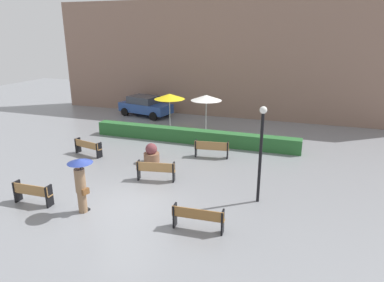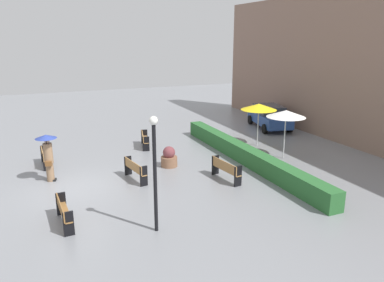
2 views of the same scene
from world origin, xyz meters
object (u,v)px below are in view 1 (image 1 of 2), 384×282
bench_far_left (88,147)px  lamp_post (261,145)px  bench_mid_center (156,170)px  patio_umbrella_yellow (170,97)px  bench_near_left (32,192)px  pedestrian_with_umbrella (81,179)px  planter_pot (152,154)px  patio_umbrella_white (206,98)px  parked_car (145,106)px  bench_back_row (212,148)px  bench_near_right (198,217)px

bench_far_left → lamp_post: (9.51, -2.35, 1.86)m
bench_far_left → lamp_post: 9.97m
bench_mid_center → patio_umbrella_yellow: bearing=108.1°
bench_near_left → pedestrian_with_umbrella: pedestrian_with_umbrella is taller
planter_pot → patio_umbrella_white: patio_umbrella_white is taller
bench_far_left → parked_car: bearing=97.1°
pedestrian_with_umbrella → patio_umbrella_white: patio_umbrella_white is taller
bench_near_left → bench_back_row: bearing=54.6°
bench_far_left → patio_umbrella_yellow: (2.27, 6.16, 1.80)m
pedestrian_with_umbrella → parked_car: 15.35m
bench_near_right → parked_car: parked_car is taller
planter_pot → bench_mid_center: bearing=-59.9°
pedestrian_with_umbrella → bench_mid_center: bearing=68.5°
bench_near_right → planter_pot: size_ratio=1.77×
pedestrian_with_umbrella → patio_umbrella_yellow: size_ratio=0.86×
bench_back_row → patio_umbrella_white: size_ratio=0.72×
bench_mid_center → pedestrian_with_umbrella: bearing=-111.5°
bench_far_left → bench_mid_center: bearing=-20.8°
pedestrian_with_umbrella → patio_umbrella_yellow: (-1.25, 11.46, 0.96)m
patio_umbrella_white → bench_near_left: bearing=-107.1°
bench_near_left → patio_umbrella_yellow: size_ratio=0.66×
bench_near_left → patio_umbrella_yellow: (0.98, 11.57, 1.79)m
planter_pot → patio_umbrella_white: (1.12, 5.96, 1.93)m
bench_mid_center → bench_back_row: (1.55, 3.69, 0.00)m
bench_near_right → lamp_post: lamp_post is taller
bench_near_right → pedestrian_with_umbrella: 4.48m
bench_back_row → patio_umbrella_yellow: 6.25m
bench_near_left → bench_far_left: bench_near_left is taller
parked_car → lamp_post: bearing=-47.6°
planter_pot → parked_car: size_ratio=0.23×
pedestrian_with_umbrella → parked_car: size_ratio=0.48×
bench_back_row → patio_umbrella_white: bearing=110.4°
bench_mid_center → lamp_post: 5.00m
pedestrian_with_umbrella → planter_pot: bearing=88.0°
bench_near_right → bench_back_row: bench_back_row is taller
planter_pot → lamp_post: 6.61m
pedestrian_with_umbrella → patio_umbrella_yellow: 11.57m
bench_near_left → planter_pot: bearing=66.5°
lamp_post → patio_umbrella_white: 9.69m
bench_near_left → bench_far_left: (-1.28, 5.41, -0.00)m
bench_near_left → bench_mid_center: 5.06m
lamp_post → patio_umbrella_white: size_ratio=1.50×
patio_umbrella_yellow → bench_back_row: bearing=-46.1°
patio_umbrella_white → parked_car: bearing=152.0°
bench_mid_center → pedestrian_with_umbrella: pedestrian_with_umbrella is taller
bench_near_left → lamp_post: bearing=20.4°
bench_near_right → patio_umbrella_white: (-3.09, 11.23, 1.86)m
patio_umbrella_yellow → patio_umbrella_white: patio_umbrella_white is taller
bench_back_row → patio_umbrella_white: 4.93m
parked_car → bench_near_right: bearing=-57.8°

